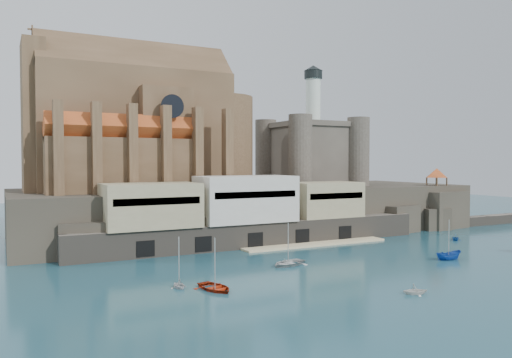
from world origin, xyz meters
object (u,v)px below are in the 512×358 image
object	(u,v)px
pavilion	(437,174)
boat_0	(215,290)
church	(145,130)
castle_keep	(311,151)
boat_1	(415,294)
boat_2	(449,260)

from	to	relation	value
pavilion	boat_0	bearing A→B (deg)	-156.76
church	boat_0	size ratio (longest dim) A/B	8.08
castle_keep	boat_1	distance (m)	64.87
boat_1	castle_keep	bearing A→B (deg)	-3.45
boat_1	boat_2	xyz separation A→B (m)	(20.15, 12.97, 0.00)
castle_keep	boat_2	size ratio (longest dim) A/B	6.37
church	pavilion	world-z (taller)	church
church	castle_keep	distance (m)	40.39
pavilion	boat_2	bearing A→B (deg)	-134.52
pavilion	church	bearing A→B (deg)	166.52
church	boat_0	bearing A→B (deg)	-94.29
pavilion	boat_1	xyz separation A→B (m)	(-49.29, -42.60, -12.73)
pavilion	boat_1	bearing A→B (deg)	-139.17
boat_0	boat_2	size ratio (longest dim) A/B	1.26
boat_2	pavilion	bearing A→B (deg)	-36.79
pavilion	boat_2	distance (m)	43.46
boat_1	boat_2	world-z (taller)	boat_2
boat_2	castle_keep	bearing A→B (deg)	3.62
church	castle_keep	size ratio (longest dim) A/B	1.60
boat_1	boat_2	distance (m)	23.96
pavilion	boat_2	world-z (taller)	pavilion
boat_0	castle_keep	bearing A→B (deg)	34.70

